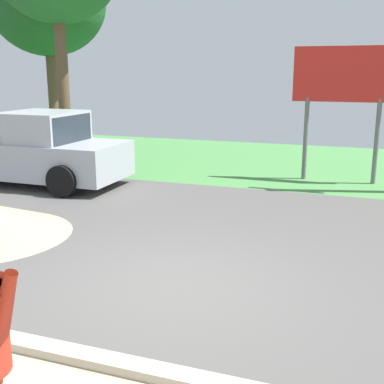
% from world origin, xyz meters
% --- Properties ---
extents(ground_plane, '(40.00, 22.00, 0.20)m').
position_xyz_m(ground_plane, '(0.00, 2.95, -0.05)').
color(ground_plane, '#565451').
extents(pickup_truck, '(5.20, 2.28, 1.88)m').
position_xyz_m(pickup_truck, '(-5.91, 4.74, 0.87)').
color(pickup_truck, '#ADB2BA').
rests_on(pickup_truck, ground_plane).
extents(roadside_billboard, '(2.60, 0.12, 3.50)m').
position_xyz_m(roadside_billboard, '(1.74, 7.66, 2.55)').
color(roadside_billboard, slate).
rests_on(roadside_billboard, ground_plane).
extents(tree_center_back, '(4.30, 4.30, 7.31)m').
position_xyz_m(tree_center_back, '(-9.04, 10.44, 5.33)').
color(tree_center_back, brown).
rests_on(tree_center_back, ground_plane).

